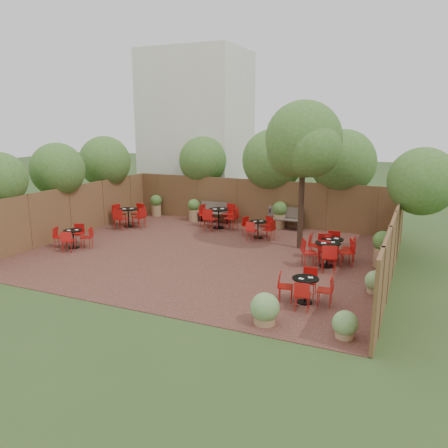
% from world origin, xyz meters
% --- Properties ---
extents(ground, '(80.00, 80.00, 0.00)m').
position_xyz_m(ground, '(0.00, 0.00, 0.00)').
color(ground, '#354F23').
rests_on(ground, ground).
extents(courtyard_paving, '(12.00, 10.00, 0.02)m').
position_xyz_m(courtyard_paving, '(0.00, 0.00, 0.01)').
color(courtyard_paving, '#381E16').
rests_on(courtyard_paving, ground).
extents(fence_back, '(12.00, 0.08, 2.00)m').
position_xyz_m(fence_back, '(0.00, 5.00, 1.00)').
color(fence_back, brown).
rests_on(fence_back, ground).
extents(fence_left, '(0.08, 10.00, 2.00)m').
position_xyz_m(fence_left, '(-6.00, 0.00, 1.00)').
color(fence_left, brown).
rests_on(fence_left, ground).
extents(fence_right, '(0.08, 10.00, 2.00)m').
position_xyz_m(fence_right, '(6.00, 0.00, 1.00)').
color(fence_right, brown).
rests_on(fence_right, ground).
extents(neighbour_building, '(5.00, 4.00, 8.00)m').
position_xyz_m(neighbour_building, '(-4.50, 8.00, 4.00)').
color(neighbour_building, silver).
rests_on(neighbour_building, ground).
extents(overhang_foliage, '(15.43, 10.59, 2.73)m').
position_xyz_m(overhang_foliage, '(-0.80, 3.75, 2.72)').
color(overhang_foliage, '#3A6420').
rests_on(overhang_foliage, ground).
extents(courtyard_tree, '(2.79, 2.69, 5.19)m').
position_xyz_m(courtyard_tree, '(2.74, 1.98, 3.73)').
color(courtyard_tree, black).
rests_on(courtyard_tree, courtyard_paving).
extents(park_bench_left, '(1.48, 0.55, 0.90)m').
position_xyz_m(park_bench_left, '(-1.88, 4.62, 0.48)').
color(park_bench_left, brown).
rests_on(park_bench_left, courtyard_paving).
extents(park_bench_right, '(1.51, 0.51, 0.92)m').
position_xyz_m(park_bench_right, '(1.38, 4.63, 0.50)').
color(park_bench_right, brown).
rests_on(park_bench_right, courtyard_paving).
extents(bistro_tables, '(10.60, 8.03, 0.96)m').
position_xyz_m(bistro_tables, '(0.16, 1.18, 0.46)').
color(bistro_tables, black).
rests_on(bistro_tables, courtyard_paving).
extents(planters, '(11.26, 4.38, 1.15)m').
position_xyz_m(planters, '(0.40, 3.51, 0.61)').
color(planters, '#94734A').
rests_on(planters, courtyard_paving).
extents(low_shrubs, '(2.69, 3.60, 0.73)m').
position_xyz_m(low_shrubs, '(4.64, -3.58, 0.34)').
color(low_shrubs, '#94734A').
rests_on(low_shrubs, courtyard_paving).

